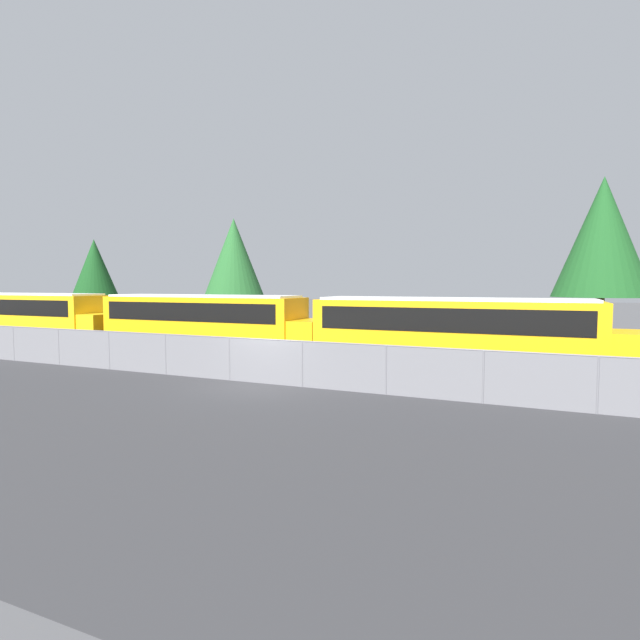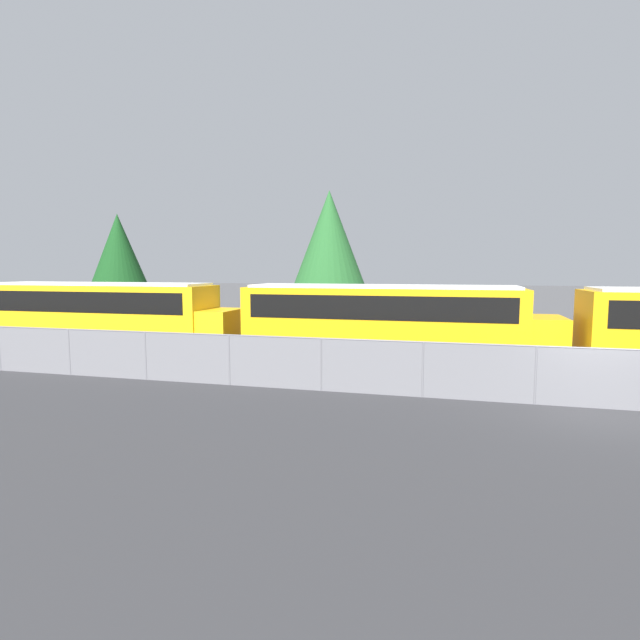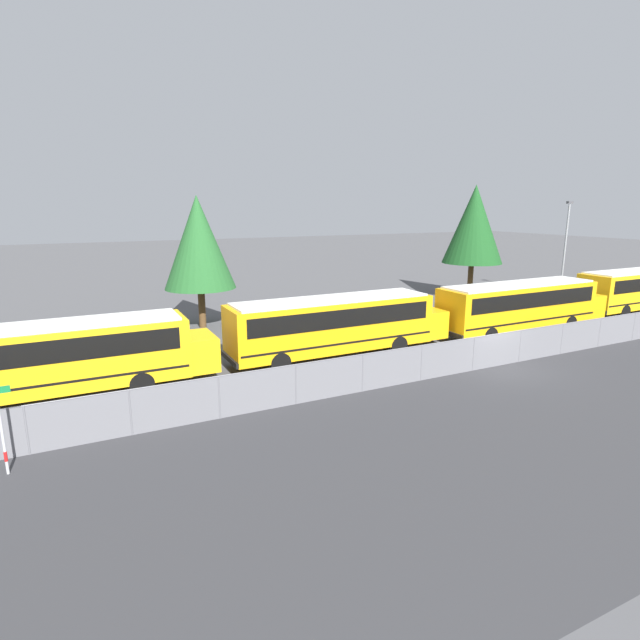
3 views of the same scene
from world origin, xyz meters
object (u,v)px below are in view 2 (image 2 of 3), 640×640
at_px(school_bus_1, 105,310).
at_px(tree_0, 329,240).
at_px(tree_1, 118,249).
at_px(school_bus_2, 387,317).

relative_size(school_bus_1, tree_0, 1.46).
bearing_deg(tree_1, tree_0, -8.27).
relative_size(school_bus_2, tree_0, 1.46).
height_order(school_bus_1, tree_0, tree_0).
height_order(school_bus_1, tree_1, tree_1).
relative_size(school_bus_1, school_bus_2, 1.00).
height_order(school_bus_2, tree_0, tree_0).
relative_size(tree_0, tree_1, 1.09).
bearing_deg(school_bus_1, tree_0, 49.58).
distance_m(school_bus_1, tree_1, 14.54).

